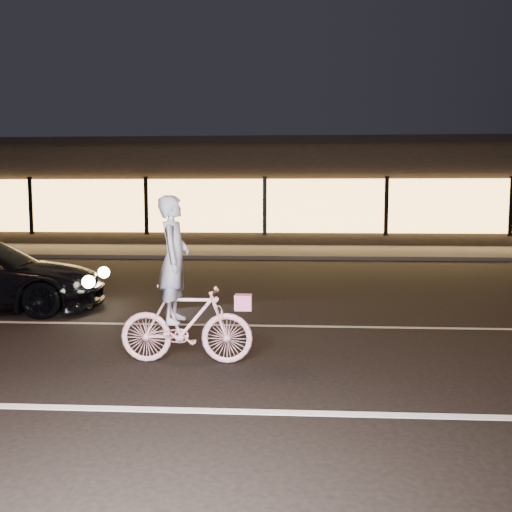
{
  "coord_description": "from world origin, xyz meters",
  "views": [
    {
      "loc": [
        0.99,
        -6.55,
        1.99
      ],
      "look_at": [
        0.55,
        0.6,
        1.23
      ],
      "focal_mm": 40.0,
      "sensor_mm": 36.0,
      "label": 1
    }
  ],
  "objects": [
    {
      "name": "ground",
      "position": [
        0.0,
        0.0,
        0.0
      ],
      "size": [
        90.0,
        90.0,
        0.0
      ],
      "primitive_type": "plane",
      "color": "black",
      "rests_on": "ground"
    },
    {
      "name": "lane_stripe_near",
      "position": [
        0.0,
        -1.5,
        0.0
      ],
      "size": [
        60.0,
        0.12,
        0.01
      ],
      "primitive_type": "cube",
      "color": "silver",
      "rests_on": "ground"
    },
    {
      "name": "lane_stripe_far",
      "position": [
        0.0,
        2.0,
        0.0
      ],
      "size": [
        60.0,
        0.1,
        0.01
      ],
      "primitive_type": "cube",
      "color": "gray",
      "rests_on": "ground"
    },
    {
      "name": "sidewalk",
      "position": [
        0.0,
        13.0,
        0.06
      ],
      "size": [
        30.0,
        4.0,
        0.12
      ],
      "primitive_type": "cube",
      "color": "#383533",
      "rests_on": "ground"
    },
    {
      "name": "storefront",
      "position": [
        0.0,
        18.97,
        2.15
      ],
      "size": [
        25.4,
        8.42,
        4.2
      ],
      "color": "black",
      "rests_on": "ground"
    },
    {
      "name": "cyclist",
      "position": [
        -0.28,
        0.01,
        0.71
      ],
      "size": [
        1.58,
        0.54,
        1.99
      ],
      "rotation": [
        0.0,
        0.0,
        1.57
      ],
      "color": "#F5527B",
      "rests_on": "ground"
    }
  ]
}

